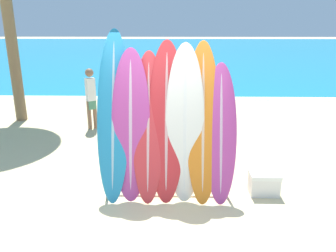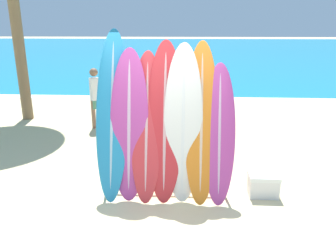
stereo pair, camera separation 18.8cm
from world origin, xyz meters
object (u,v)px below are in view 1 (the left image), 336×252
surfboard_slot_6 (221,133)px  surfboard_slot_3 (167,122)px  person_mid_beach (120,99)px  person_far_left (107,84)px  surfboard_rack (167,167)px  person_near_water (91,96)px  surfboard_slot_1 (131,125)px  surfboard_slot_5 (203,122)px  surfboard_slot_0 (113,115)px  cooler_box (264,183)px  surfboard_slot_4 (185,124)px  surfboard_slot_2 (148,127)px

surfboard_slot_6 → surfboard_slot_3: bearing=176.7°
person_mid_beach → person_far_left: 2.59m
surfboard_rack → person_mid_beach: 3.23m
surfboard_slot_6 → person_near_water: surfboard_slot_6 is taller
person_near_water → surfboard_slot_1: bearing=73.5°
surfboard_rack → surfboard_slot_5: surfboard_slot_5 is taller
surfboard_slot_0 → cooler_box: bearing=-0.5°
surfboard_slot_3 → person_mid_beach: size_ratio=1.42×
surfboard_slot_0 → surfboard_slot_6: surfboard_slot_0 is taller
surfboard_rack → surfboard_slot_3: size_ratio=0.81×
surfboard_rack → surfboard_slot_1: bearing=176.3°
surfboard_slot_4 → surfboard_slot_6: size_ratio=1.14×
surfboard_slot_4 → surfboard_rack: bearing=-173.5°
surfboard_slot_1 → surfboard_slot_3: 0.55m
person_near_water → surfboard_slot_3: bearing=80.8°
surfboard_slot_0 → person_near_water: bearing=110.0°
surfboard_slot_2 → surfboard_slot_6: (1.10, -0.03, -0.08)m
surfboard_slot_2 → person_near_water: 3.92m
person_near_water → cooler_box: size_ratio=3.36×
surfboard_slot_0 → surfboard_slot_2: 0.56m
surfboard_rack → surfboard_slot_6: bearing=1.1°
surfboard_rack → surfboard_slot_4: size_ratio=0.82×
surfboard_slot_4 → person_far_left: surfboard_slot_4 is taller
surfboard_slot_0 → person_far_left: 5.48m
surfboard_slot_2 → surfboard_slot_6: size_ratio=1.08×
surfboard_slot_1 → surfboard_slot_4: size_ratio=0.97×
surfboard_rack → surfboard_slot_3: 0.73m
surfboard_rack → person_far_left: 5.81m
surfboard_slot_1 → cooler_box: surfboard_slot_1 is taller
surfboard_rack → person_mid_beach: bearing=112.3°
surfboard_slot_4 → cooler_box: bearing=2.2°
surfboard_slot_3 → surfboard_slot_6: size_ratio=1.16×
surfboard_rack → cooler_box: bearing=2.9°
surfboard_rack → surfboard_slot_2: bearing=170.4°
surfboard_slot_6 → person_far_left: bearing=117.9°
person_mid_beach → surfboard_rack: bearing=-76.7°
surfboard_slot_5 → person_near_water: (-2.61, 3.46, -0.34)m
surfboard_slot_5 → surfboard_slot_0: bearing=178.5°
surfboard_slot_5 → person_near_water: bearing=127.0°
surfboard_slot_3 → surfboard_slot_6: bearing=-3.3°
person_mid_beach → surfboard_slot_6: bearing=-64.3°
surfboard_slot_1 → person_near_water: surfboard_slot_1 is taller
surfboard_slot_4 → surfboard_slot_3: bearing=173.4°
surfboard_slot_2 → person_far_left: size_ratio=1.41×
cooler_box → surfboard_slot_0: bearing=179.5°
surfboard_slot_3 → surfboard_slot_6: 0.84m
surfboard_slot_6 → surfboard_slot_0: bearing=177.0°
surfboard_slot_0 → surfboard_slot_6: (1.64, -0.08, -0.25)m
surfboard_slot_3 → cooler_box: surfboard_slot_3 is taller
surfboard_slot_4 → surfboard_slot_0: bearing=176.4°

